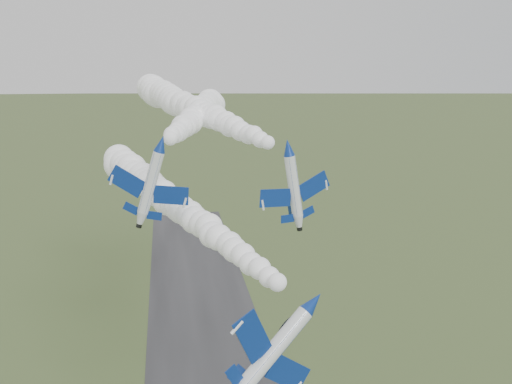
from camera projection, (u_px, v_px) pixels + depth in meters
jet_lead at (314, 303)px, 49.32m from camera, size 7.10×11.74×7.85m
smoke_trail_jet_lead at (175, 205)px, 74.50m from camera, size 26.37×52.98×5.06m
jet_pair_left at (161, 144)px, 64.96m from camera, size 9.33×11.44×3.65m
smoke_trail_jet_pair_left at (196, 116)px, 92.78m from camera, size 16.27×52.38×5.31m
jet_pair_right at (289, 147)px, 67.86m from camera, size 9.78×11.50×3.20m
smoke_trail_jet_pair_right at (194, 109)px, 96.02m from camera, size 24.34×59.60×5.86m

